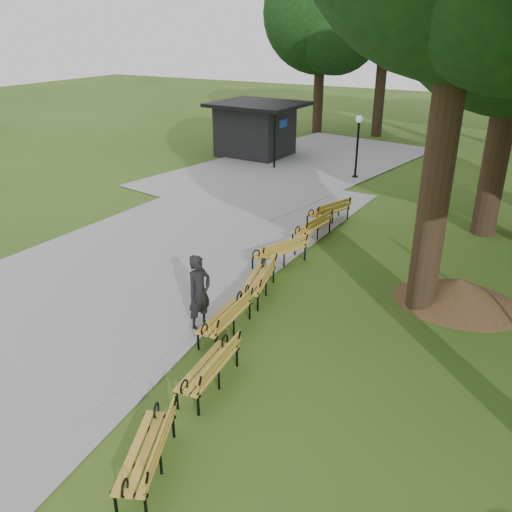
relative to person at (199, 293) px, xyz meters
The scene contains 13 objects.
ground 1.52m from the person, 76.97° to the left, with size 100.00×100.00×0.00m, color #2F4E16.
path 5.67m from the person, 131.70° to the left, with size 12.00×38.00×0.06m, color gray.
person is the anchor object (origin of this frame).
kiosk 17.88m from the person, 115.06° to the left, with size 4.49×3.91×2.81m, color black, non-canonical shape.
lamp_post 14.44m from the person, 95.03° to the left, with size 0.32×0.32×2.83m.
dirt_mound 6.53m from the person, 39.33° to the left, with size 2.69×2.69×0.69m, color #47301C.
bench_0 4.45m from the person, 66.38° to the right, with size 1.90×0.64×0.88m, color #B98B2A, non-canonical shape.
bench_1 2.30m from the person, 51.45° to the right, with size 1.90×0.64×0.88m, color #B98B2A, non-canonical shape.
bench_2 0.80m from the person, ahead, with size 1.90×0.64×0.88m, color #B98B2A, non-canonical shape.
bench_3 2.15m from the person, 79.43° to the left, with size 1.90×0.64×0.88m, color #B98B2A, non-canonical shape.
bench_4 4.05m from the person, 89.69° to the left, with size 1.90×0.64×0.88m, color #B98B2A, non-canonical shape.
bench_5 6.40m from the person, 89.76° to the left, with size 1.90×0.64×0.88m, color #B98B2A, non-canonical shape.
bench_6 8.09m from the person, 90.62° to the left, with size 1.90×0.64×0.88m, color #B98B2A, non-canonical shape.
Camera 1 is at (6.06, -9.93, 6.51)m, focal length 37.27 mm.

